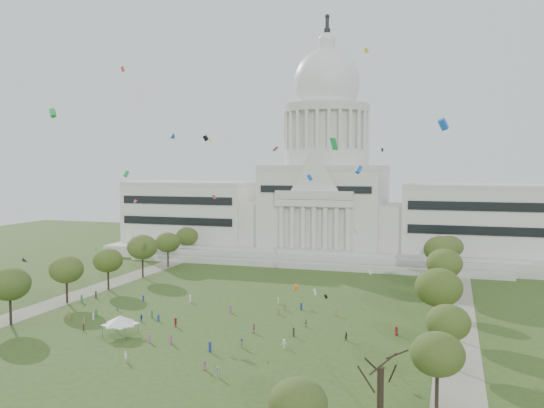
{
  "coord_description": "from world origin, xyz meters",
  "views": [
    {
      "loc": [
        46.61,
        -102.48,
        34.33
      ],
      "look_at": [
        0.0,
        45.0,
        24.0
      ],
      "focal_mm": 38.0,
      "sensor_mm": 36.0,
      "label": 1
    }
  ],
  "objects_px": {
    "capitol": "(326,197)",
    "person_0": "(396,331)",
    "event_tent": "(120,320)",
    "big_bare_tree": "(381,362)"
  },
  "relations": [
    {
      "from": "capitol",
      "to": "person_0",
      "type": "distance_m",
      "value": 107.88
    },
    {
      "from": "big_bare_tree",
      "to": "event_tent",
      "type": "relative_size",
      "value": 1.39
    },
    {
      "from": "person_0",
      "to": "event_tent",
      "type": "bearing_deg",
      "value": -135.9
    },
    {
      "from": "capitol",
      "to": "event_tent",
      "type": "distance_m",
      "value": 119.2
    },
    {
      "from": "big_bare_tree",
      "to": "event_tent",
      "type": "distance_m",
      "value": 60.72
    },
    {
      "from": "capitol",
      "to": "person_0",
      "type": "height_order",
      "value": "capitol"
    },
    {
      "from": "capitol",
      "to": "big_bare_tree",
      "type": "relative_size",
      "value": 12.5
    },
    {
      "from": "capitol",
      "to": "person_0",
      "type": "xyz_separation_m",
      "value": [
        36.17,
        -99.35,
        -21.41
      ]
    },
    {
      "from": "capitol",
      "to": "event_tent",
      "type": "xyz_separation_m",
      "value": [
        -17.0,
        -116.44,
        -19.0
      ]
    },
    {
      "from": "event_tent",
      "to": "person_0",
      "type": "distance_m",
      "value": 55.9
    }
  ]
}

